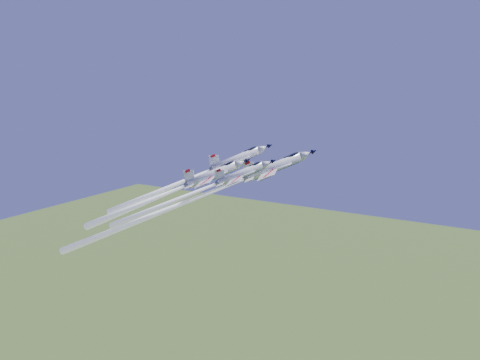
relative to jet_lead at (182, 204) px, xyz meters
The scene contains 4 objects.
jet_lead is the anchor object (origin of this frame).
jet_left 6.69m from the jet_lead, 88.80° to the left, with size 37.60×15.04×31.77m.
jet_right 12.51m from the jet_lead, 40.43° to the right, with size 33.91×13.51×29.04m.
jet_slot 4.54m from the jet_lead, 153.20° to the right, with size 38.26×15.37×32.02m.
Camera 1 is at (63.17, -106.28, 111.64)m, focal length 40.00 mm.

